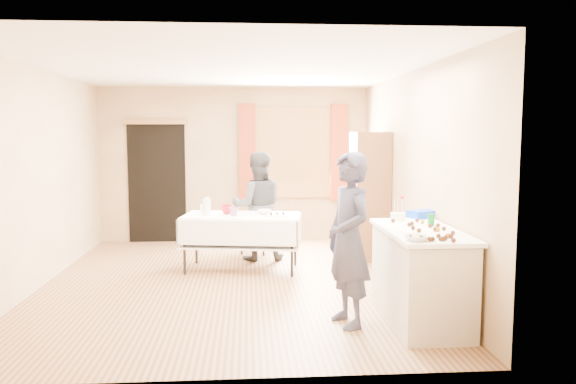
{
  "coord_description": "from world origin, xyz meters",
  "views": [
    {
      "loc": [
        0.22,
        -6.8,
        1.83
      ],
      "look_at": [
        0.71,
        0.0,
        1.12
      ],
      "focal_mm": 35.0,
      "sensor_mm": 36.0,
      "label": 1
    }
  ],
  "objects": [
    {
      "name": "foam_block",
      "position": [
        1.81,
        -1.0,
        0.95
      ],
      "size": [
        0.17,
        0.14,
        0.08
      ],
      "primitive_type": "cube",
      "rotation": [
        0.0,
        0.0,
        -0.28
      ],
      "color": "white",
      "rests_on": "counter"
    },
    {
      "name": "counter",
      "position": [
        1.89,
        -1.57,
        0.45
      ],
      "size": [
        0.69,
        1.46,
        0.91
      ],
      "color": "beige",
      "rests_on": "floor"
    },
    {
      "name": "window_pane",
      "position": [
        1.0,
        2.71,
        1.5
      ],
      "size": [
        1.2,
        0.02,
        1.4
      ],
      "primitive_type": "cube",
      "color": "white",
      "rests_on": "wall_back"
    },
    {
      "name": "party_table",
      "position": [
        0.14,
        0.64,
        0.45
      ],
      "size": [
        1.66,
        1.03,
        0.75
      ],
      "rotation": [
        0.0,
        0.0,
        -0.15
      ],
      "color": "black",
      "rests_on": "floor"
    },
    {
      "name": "soda_can",
      "position": [
        2.04,
        -1.39,
        0.97
      ],
      "size": [
        0.07,
        0.07,
        0.12
      ],
      "primitive_type": "cylinder",
      "rotation": [
        0.0,
        0.0,
        0.11
      ],
      "color": "#0D7925",
      "rests_on": "counter"
    },
    {
      "name": "wall_front",
      "position": [
        0.0,
        -2.76,
        1.3
      ],
      "size": [
        4.5,
        0.02,
        2.6
      ],
      "primitive_type": "cube",
      "color": "tan",
      "rests_on": "floor"
    },
    {
      "name": "wall_right",
      "position": [
        2.26,
        0.0,
        1.3
      ],
      "size": [
        0.02,
        5.5,
        2.6
      ],
      "primitive_type": "cube",
      "color": "tan",
      "rests_on": "floor"
    },
    {
      "name": "small_bowl",
      "position": [
        0.45,
        0.68,
        0.78
      ],
      "size": [
        0.34,
        0.34,
        0.06
      ],
      "primitive_type": "imported",
      "rotation": [
        0.0,
        0.0,
        -0.48
      ],
      "color": "white",
      "rests_on": "party_table"
    },
    {
      "name": "door_lintel",
      "position": [
        -1.3,
        2.7,
        2.02
      ],
      "size": [
        1.05,
        0.06,
        0.08
      ],
      "primitive_type": "cube",
      "color": "olive",
      "rests_on": "wall_back"
    },
    {
      "name": "pastry_tray",
      "position": [
        0.61,
        0.46,
        0.76
      ],
      "size": [
        0.34,
        0.3,
        0.02
      ],
      "primitive_type": "cube",
      "rotation": [
        0.0,
        0.0,
        -0.46
      ],
      "color": "white",
      "rests_on": "party_table"
    },
    {
      "name": "wall_back",
      "position": [
        0.0,
        2.76,
        1.3
      ],
      "size": [
        4.5,
        0.02,
        2.6
      ],
      "primitive_type": "cube",
      "color": "tan",
      "rests_on": "floor"
    },
    {
      "name": "cup_red",
      "position": [
        -0.06,
        0.71,
        0.81
      ],
      "size": [
        0.27,
        0.27,
        0.12
      ],
      "primitive_type": "imported",
      "rotation": [
        0.0,
        0.0,
        -0.48
      ],
      "color": "red",
      "rests_on": "party_table"
    },
    {
      "name": "window_frame",
      "position": [
        1.0,
        2.72,
        1.5
      ],
      "size": [
        1.32,
        0.06,
        1.52
      ],
      "primitive_type": "cube",
      "color": "olive",
      "rests_on": "wall_back"
    },
    {
      "name": "doorway",
      "position": [
        -1.3,
        2.73,
        1.0
      ],
      "size": [
        0.95,
        0.04,
        2.0
      ],
      "primitive_type": "cube",
      "color": "black",
      "rests_on": "floor"
    },
    {
      "name": "floor",
      "position": [
        0.0,
        0.0,
        -0.01
      ],
      "size": [
        4.5,
        5.5,
        0.02
      ],
      "primitive_type": "cube",
      "color": "#9E7047",
      "rests_on": "ground"
    },
    {
      "name": "mixing_bowl",
      "position": [
        1.67,
        -2.13,
        0.93
      ],
      "size": [
        0.33,
        0.33,
        0.05
      ],
      "primitive_type": "imported",
      "rotation": [
        0.0,
        0.0,
        0.33
      ],
      "color": "white",
      "rests_on": "counter"
    },
    {
      "name": "curtain_right",
      "position": [
        1.78,
        2.67,
        1.5
      ],
      "size": [
        0.28,
        0.06,
        1.65
      ],
      "primitive_type": "cube",
      "color": "#993B1F",
      "rests_on": "wall_back"
    },
    {
      "name": "pitcher",
      "position": [
        -0.32,
        0.6,
        0.86
      ],
      "size": [
        0.11,
        0.11,
        0.22
      ],
      "primitive_type": "cylinder",
      "rotation": [
        0.0,
        0.0,
        -0.01
      ],
      "color": "silver",
      "rests_on": "party_table"
    },
    {
      "name": "girl",
      "position": [
        1.17,
        -1.62,
        0.83
      ],
      "size": [
        0.83,
        0.74,
        1.66
      ],
      "primitive_type": "imported",
      "rotation": [
        0.0,
        0.0,
        -1.26
      ],
      "color": "#2C2E49",
      "rests_on": "floor"
    },
    {
      "name": "wall_left",
      "position": [
        -2.26,
        0.0,
        1.3
      ],
      "size": [
        0.02,
        5.5,
        2.6
      ],
      "primitive_type": "cube",
      "color": "tan",
      "rests_on": "floor"
    },
    {
      "name": "bottle",
      "position": [
        -0.39,
        0.88,
        0.84
      ],
      "size": [
        0.08,
        0.08,
        0.17
      ],
      "primitive_type": "imported",
      "rotation": [
        0.0,
        0.0,
        0.03
      ],
      "color": "white",
      "rests_on": "party_table"
    },
    {
      "name": "ceiling",
      "position": [
        0.0,
        0.0,
        2.61
      ],
      "size": [
        4.5,
        5.5,
        0.02
      ],
      "primitive_type": "cube",
      "color": "white",
      "rests_on": "floor"
    },
    {
      "name": "chair",
      "position": [
        0.37,
        1.73,
        0.3
      ],
      "size": [
        0.55,
        0.55,
        1.01
      ],
      "rotation": [
        0.0,
        0.0,
        -0.4
      ],
      "color": "black",
      "rests_on": "floor"
    },
    {
      "name": "cabinet",
      "position": [
        1.99,
        1.2,
        0.92
      ],
      "size": [
        0.5,
        0.6,
        1.85
      ],
      "primitive_type": "cube",
      "color": "brown",
      "rests_on": "floor"
    },
    {
      "name": "cup_rainbow",
      "position": [
        0.04,
        0.52,
        0.81
      ],
      "size": [
        0.21,
        0.21,
        0.11
      ],
      "primitive_type": "imported",
      "rotation": [
        0.0,
        0.0,
        -0.39
      ],
      "color": "red",
      "rests_on": "party_table"
    },
    {
      "name": "blue_basket",
      "position": [
        2.14,
        -0.84,
        0.95
      ],
      "size": [
        0.35,
        0.3,
        0.08
      ],
      "primitive_type": "cube",
      "rotation": [
        0.0,
        0.0,
        0.39
      ],
      "color": "blue",
      "rests_on": "counter"
    },
    {
      "name": "curtain_left",
      "position": [
        0.22,
        2.67,
        1.5
      ],
      "size": [
        0.28,
        0.06,
        1.65
      ],
      "primitive_type": "cube",
      "color": "#993B1F",
      "rests_on": "wall_back"
    },
    {
      "name": "woman",
      "position": [
        0.36,
        1.24,
        0.78
      ],
      "size": [
        0.82,
        0.67,
        1.57
      ],
      "primitive_type": "imported",
      "rotation": [
        0.0,
        0.0,
        3.19
      ],
      "color": "black",
      "rests_on": "floor"
    },
    {
      "name": "cake_balls",
      "position": [
        1.9,
        -1.8,
        0.93
      ],
      "size": [
        0.5,
        1.13,
        0.04
      ],
      "color": "#3F2314",
      "rests_on": "counter"
    }
  ]
}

